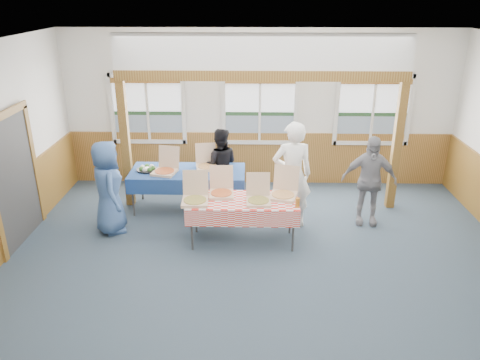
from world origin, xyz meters
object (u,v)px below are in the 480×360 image
table_right (243,203)px  woman_black (220,165)px  woman_white (292,175)px  person_grey (369,181)px  table_left (188,173)px  man_blue (108,187)px

table_right → woman_black: size_ratio=1.32×
woman_white → person_grey: size_ratio=1.17×
table_left → man_blue: bearing=-140.6°
person_grey → woman_white: bearing=-167.9°
man_blue → table_left: bearing=-76.1°
table_right → person_grey: bearing=35.3°
woman_white → person_grey: (1.35, 0.13, -0.14)m
woman_white → woman_black: 1.68m
table_right → person_grey: size_ratio=1.20×
table_right → woman_white: 1.06m
woman_black → person_grey: bearing=160.7°
table_right → woman_black: (-0.47, 1.65, 0.03)m
man_blue → person_grey: bearing=-108.5°
woman_white → woman_black: size_ratio=1.29×
woman_black → person_grey: size_ratio=0.91×
table_left → woman_black: bearing=35.2°
woman_black → man_blue: 2.23m
table_left → person_grey: size_ratio=1.33×
woman_white → table_left: bearing=-27.5°
table_left → woman_white: size_ratio=1.13×
table_left → person_grey: bearing=-7.7°
person_grey → table_left: bearing=177.4°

